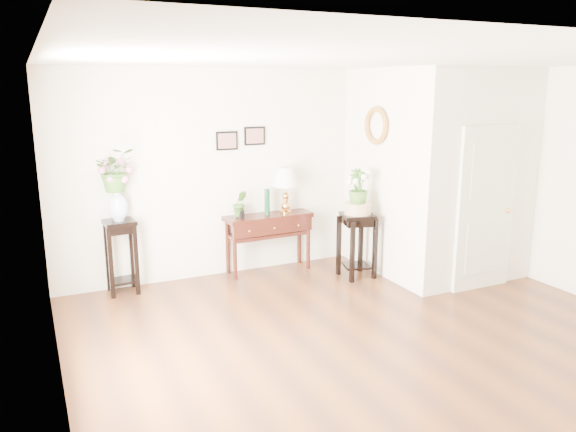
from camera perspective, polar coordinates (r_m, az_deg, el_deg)
floor at (r=5.99m, az=9.16°, el=-12.47°), size 6.00×5.50×0.02m
ceiling at (r=5.42m, az=10.27°, el=15.35°), size 6.00×5.50×0.02m
wall_back at (r=7.91m, az=-1.73°, el=4.60°), size 6.00×0.02×2.80m
wall_left at (r=4.58m, az=-22.94°, el=-2.74°), size 0.02×5.50×2.80m
partition at (r=8.19m, az=14.75°, el=4.46°), size 1.80×1.95×2.80m
door at (r=7.52m, az=19.44°, el=0.69°), size 0.90×0.05×2.10m
art_print_left at (r=7.60m, az=-6.23°, el=7.60°), size 0.30×0.02×0.25m
art_print_right at (r=7.74m, az=-3.41°, el=8.12°), size 0.30×0.02×0.25m
wall_ornament at (r=7.65m, az=8.93°, el=9.06°), size 0.07×0.51×0.51m
console_table at (r=7.91m, az=-2.00°, el=-2.74°), size 1.25×0.46×0.82m
table_lamp at (r=7.84m, az=-0.23°, el=2.84°), size 0.45×0.45×0.65m
green_vase at (r=7.76m, az=-2.14°, el=1.37°), size 0.08×0.08×0.36m
potted_plant at (r=7.62m, az=-4.90°, el=1.17°), size 0.22×0.18×0.36m
plant_stand_a at (r=7.37m, az=-16.55°, el=-3.99°), size 0.39×0.39×0.94m
porcelain_vase at (r=7.20m, az=-16.91°, el=1.31°), size 0.30×0.30×0.41m
lily_arrangement at (r=7.13m, az=-17.15°, el=4.80°), size 0.50×0.44×0.54m
plant_stand_b at (r=7.72m, az=7.00°, el=-2.99°), size 0.51×0.51×0.89m
ceramic_bowl at (r=7.59m, az=7.11°, el=0.81°), size 0.46×0.46×0.16m
narcissus at (r=7.54m, az=7.17°, el=2.91°), size 0.29×0.29×0.49m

